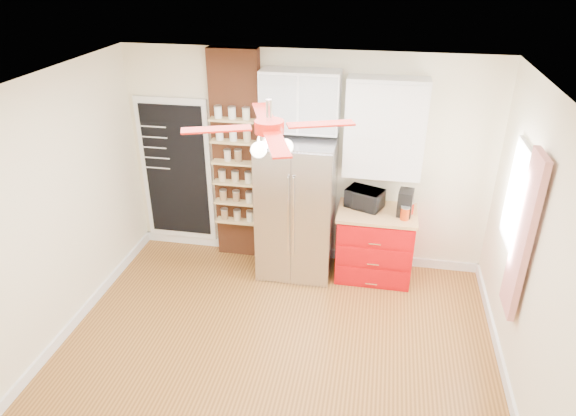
% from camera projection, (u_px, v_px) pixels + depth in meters
% --- Properties ---
extents(floor, '(4.50, 4.50, 0.00)m').
position_uv_depth(floor, '(273.00, 358.00, 5.19)').
color(floor, '#956126').
rests_on(floor, ground).
extents(ceiling, '(4.50, 4.50, 0.00)m').
position_uv_depth(ceiling, '(269.00, 93.00, 3.97)').
color(ceiling, white).
rests_on(ceiling, wall_back).
extents(wall_back, '(4.50, 0.02, 2.70)m').
position_uv_depth(wall_back, '(306.00, 161.00, 6.33)').
color(wall_back, '#F5ECC5').
rests_on(wall_back, floor).
extents(wall_left, '(0.02, 4.00, 2.70)m').
position_uv_depth(wall_left, '(44.00, 221.00, 4.95)').
color(wall_left, '#F5ECC5').
rests_on(wall_left, floor).
extents(wall_right, '(0.02, 4.00, 2.70)m').
position_uv_depth(wall_right, '(539.00, 269.00, 4.21)').
color(wall_right, '#F5ECC5').
rests_on(wall_right, floor).
extents(chalkboard, '(0.95, 0.05, 1.95)m').
position_uv_depth(chalkboard, '(177.00, 171.00, 6.69)').
color(chalkboard, white).
rests_on(chalkboard, wall_back).
extents(brick_pillar, '(0.60, 0.16, 2.70)m').
position_uv_depth(brick_pillar, '(238.00, 159.00, 6.40)').
color(brick_pillar, brown).
rests_on(brick_pillar, floor).
extents(fridge, '(0.90, 0.70, 1.75)m').
position_uv_depth(fridge, '(296.00, 209.00, 6.23)').
color(fridge, '#ABABB0').
rests_on(fridge, floor).
extents(upper_glass_cabinet, '(0.90, 0.35, 0.70)m').
position_uv_depth(upper_glass_cabinet, '(300.00, 101.00, 5.82)').
color(upper_glass_cabinet, white).
rests_on(upper_glass_cabinet, wall_back).
extents(red_cabinet, '(0.94, 0.64, 0.90)m').
position_uv_depth(red_cabinet, '(375.00, 244.00, 6.31)').
color(red_cabinet, '#B30509').
rests_on(red_cabinet, floor).
extents(upper_shelf_unit, '(0.90, 0.30, 1.15)m').
position_uv_depth(upper_shelf_unit, '(385.00, 129.00, 5.81)').
color(upper_shelf_unit, white).
rests_on(upper_shelf_unit, wall_back).
extents(window, '(0.04, 0.75, 1.05)m').
position_uv_depth(window, '(518.00, 200.00, 4.91)').
color(window, white).
rests_on(window, wall_right).
extents(curtain, '(0.06, 0.40, 1.55)m').
position_uv_depth(curtain, '(523.00, 237.00, 4.48)').
color(curtain, red).
rests_on(curtain, wall_right).
extents(ceiling_fan, '(1.40, 1.40, 0.44)m').
position_uv_depth(ceiling_fan, '(269.00, 127.00, 4.09)').
color(ceiling_fan, silver).
rests_on(ceiling_fan, ceiling).
extents(toaster_oven, '(0.50, 0.42, 0.23)m').
position_uv_depth(toaster_oven, '(364.00, 198.00, 6.16)').
color(toaster_oven, black).
rests_on(toaster_oven, red_cabinet).
extents(coffee_maker, '(0.19, 0.24, 0.31)m').
position_uv_depth(coffee_maker, '(405.00, 203.00, 5.97)').
color(coffee_maker, black).
rests_on(coffee_maker, red_cabinet).
extents(canister_left, '(0.12, 0.12, 0.15)m').
position_uv_depth(canister_left, '(405.00, 214.00, 5.90)').
color(canister_left, '#B13009').
rests_on(canister_left, red_cabinet).
extents(canister_right, '(0.12, 0.12, 0.14)m').
position_uv_depth(canister_right, '(410.00, 208.00, 6.03)').
color(canister_right, '#B21909').
rests_on(canister_right, red_cabinet).
extents(pantry_jar_oats, '(0.08, 0.08, 0.13)m').
position_uv_depth(pantry_jar_oats, '(228.00, 155.00, 6.27)').
color(pantry_jar_oats, beige).
rests_on(pantry_jar_oats, brick_pillar).
extents(pantry_jar_beans, '(0.10, 0.10, 0.14)m').
position_uv_depth(pantry_jar_beans, '(238.00, 156.00, 6.24)').
color(pantry_jar_beans, brown).
rests_on(pantry_jar_beans, brick_pillar).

